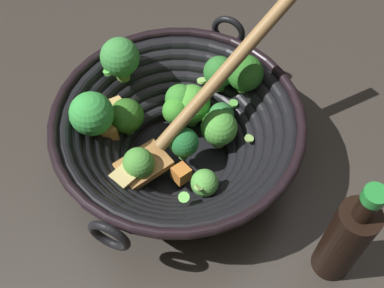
{
  "coord_description": "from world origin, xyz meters",
  "views": [
    {
      "loc": [
        0.38,
        -0.01,
        0.61
      ],
      "look_at": [
        -0.01,
        0.02,
        0.03
      ],
      "focal_mm": 44.77,
      "sensor_mm": 36.0,
      "label": 1
    }
  ],
  "objects": [
    {
      "name": "soy_sauce_bottle",
      "position": [
        0.18,
        0.19,
        0.08
      ],
      "size": [
        0.05,
        0.05,
        0.2
      ],
      "color": "black",
      "rests_on": "ground"
    },
    {
      "name": "wok",
      "position": [
        -0.0,
        -0.0,
        0.07
      ],
      "size": [
        0.35,
        0.34,
        0.23
      ],
      "color": "black",
      "rests_on": "ground"
    },
    {
      "name": "ground_plane",
      "position": [
        0.0,
        0.0,
        0.0
      ],
      "size": [
        4.0,
        4.0,
        0.0
      ],
      "primitive_type": "plane",
      "color": "#332D28"
    }
  ]
}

